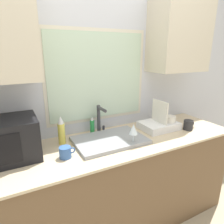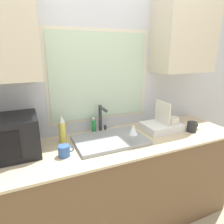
% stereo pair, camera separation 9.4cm
% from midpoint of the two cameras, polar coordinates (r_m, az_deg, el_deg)
% --- Properties ---
extents(countertop, '(2.34, 0.68, 0.89)m').
position_cam_midpoint_polar(countertop, '(1.98, 2.01, -20.03)').
color(countertop, brown).
rests_on(countertop, ground_plane).
extents(wall_back, '(6.00, 0.38, 2.60)m').
position_cam_midpoint_polar(wall_back, '(1.88, -1.90, 9.92)').
color(wall_back, silver).
rests_on(wall_back, ground_plane).
extents(sink_basin, '(0.60, 0.40, 0.03)m').
position_cam_midpoint_polar(sink_basin, '(1.74, 1.00, -8.02)').
color(sink_basin, gray).
rests_on(sink_basin, countertop).
extents(faucet, '(0.08, 0.17, 0.27)m').
position_cam_midpoint_polar(faucet, '(1.87, -1.60, -1.51)').
color(faucet, '#333338').
rests_on(faucet, countertop).
extents(microwave, '(0.51, 0.36, 0.30)m').
position_cam_midpoint_polar(microwave, '(1.64, -27.59, -6.55)').
color(microwave, black).
rests_on(microwave, countertop).
extents(dish_rack, '(0.37, 0.27, 0.29)m').
position_cam_midpoint_polar(dish_rack, '(2.05, 15.57, -3.58)').
color(dish_rack, white).
rests_on(dish_rack, countertop).
extents(spray_bottle, '(0.06, 0.06, 0.24)m').
position_cam_midpoint_polar(spray_bottle, '(1.73, -12.53, -4.93)').
color(spray_bottle, '#D8CC4C').
rests_on(spray_bottle, countertop).
extents(soap_bottle, '(0.04, 0.04, 0.15)m').
position_cam_midpoint_polar(soap_bottle, '(1.90, -3.81, -4.09)').
color(soap_bottle, '#268C3F').
rests_on(soap_bottle, countertop).
extents(mug_near_sink, '(0.12, 0.09, 0.08)m').
position_cam_midpoint_polar(mug_near_sink, '(1.53, -11.76, -10.86)').
color(mug_near_sink, '#335999').
rests_on(mug_near_sink, countertop).
extents(wine_glass, '(0.07, 0.07, 0.19)m').
position_cam_midpoint_polar(wine_glass, '(1.64, 7.75, -5.24)').
color(wine_glass, silver).
rests_on(wine_glass, countertop).
extents(mug_by_rack, '(0.13, 0.09, 0.10)m').
position_cam_midpoint_polar(mug_by_rack, '(2.11, 23.09, -3.91)').
color(mug_by_rack, '#262628').
rests_on(mug_by_rack, countertop).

